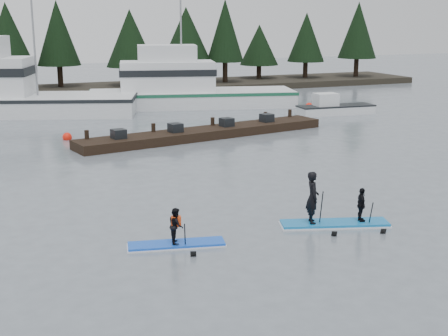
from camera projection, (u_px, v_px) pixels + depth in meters
name	position (u px, v px, depth m)	size (l,w,h in m)	color
ground	(297.00, 244.00, 19.62)	(160.00, 160.00, 0.00)	slate
far_shore	(75.00, 91.00, 57.26)	(70.00, 8.00, 0.60)	#2D281E
treeline	(75.00, 94.00, 57.33)	(60.00, 4.00, 8.00)	black
fishing_boat_medium	(186.00, 98.00, 49.24)	(16.65, 8.36, 9.32)	white
skiff	(336.00, 110.00, 45.37)	(5.63, 1.69, 0.66)	white
floating_dock	(205.00, 133.00, 36.71)	(15.80, 2.11, 0.53)	black
buoy_b	(67.00, 140.00, 36.10)	(0.54, 0.54, 0.54)	#FF1E0C
buoy_c	(309.00, 109.00, 47.94)	(0.64, 0.64, 0.64)	#FF1E0C
paddleboard_solo	(176.00, 234.00, 19.32)	(3.08, 1.36, 1.75)	blue
paddleboard_duo	(331.00, 208.00, 21.17)	(3.75, 1.94, 2.39)	#1373BB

